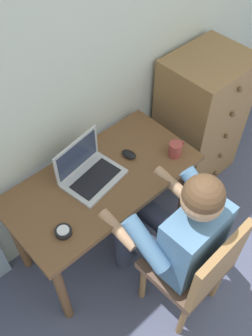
{
  "coord_description": "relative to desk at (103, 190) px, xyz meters",
  "views": [
    {
      "loc": [
        -1.22,
        0.74,
        2.43
      ],
      "look_at": [
        -0.3,
        1.73,
        0.84
      ],
      "focal_mm": 39.65,
      "sensor_mm": 36.0,
      "label": 1
    }
  ],
  "objects": [
    {
      "name": "computer_mouse",
      "position": [
        0.24,
        0.02,
        0.13
      ],
      "size": [
        0.07,
        0.11,
        0.03
      ],
      "primitive_type": "ellipsoid",
      "rotation": [
        0.0,
        0.0,
        0.15
      ],
      "color": "black",
      "rests_on": "desk"
    },
    {
      "name": "desk",
      "position": [
        0.0,
        0.0,
        0.0
      ],
      "size": [
        1.17,
        0.59,
        0.74
      ],
      "color": "brown",
      "rests_on": "ground_plane"
    },
    {
      "name": "laptop",
      "position": [
        -0.05,
        0.06,
        0.17
      ],
      "size": [
        0.37,
        0.3,
        0.24
      ],
      "color": "#B7BABF",
      "rests_on": "desk"
    },
    {
      "name": "desk_clock",
      "position": [
        -0.38,
        -0.14,
        0.13
      ],
      "size": [
        0.09,
        0.09,
        0.03
      ],
      "color": "black",
      "rests_on": "desk"
    },
    {
      "name": "coffee_mug",
      "position": [
        0.45,
        -0.16,
        0.16
      ],
      "size": [
        0.12,
        0.08,
        0.09
      ],
      "color": "#9E3D38",
      "rests_on": "desk"
    },
    {
      "name": "dresser",
      "position": [
        1.02,
        0.07,
        -0.09
      ],
      "size": [
        0.57,
        0.5,
        1.05
      ],
      "color": "olive",
      "rests_on": "ground_plane"
    },
    {
      "name": "person_seated",
      "position": [
        0.08,
        -0.51,
        0.07
      ],
      "size": [
        0.54,
        0.59,
        1.22
      ],
      "color": "#33384C",
      "rests_on": "ground_plane"
    },
    {
      "name": "wall_back",
      "position": [
        0.4,
        0.37,
        0.63
      ],
      "size": [
        4.8,
        0.05,
        2.5
      ],
      "primitive_type": "cube",
      "color": "silver",
      "rests_on": "ground_plane"
    },
    {
      "name": "chair",
      "position": [
        0.08,
        -0.69,
        -0.11
      ],
      "size": [
        0.43,
        0.41,
        0.9
      ],
      "color": "brown",
      "rests_on": "ground_plane"
    }
  ]
}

